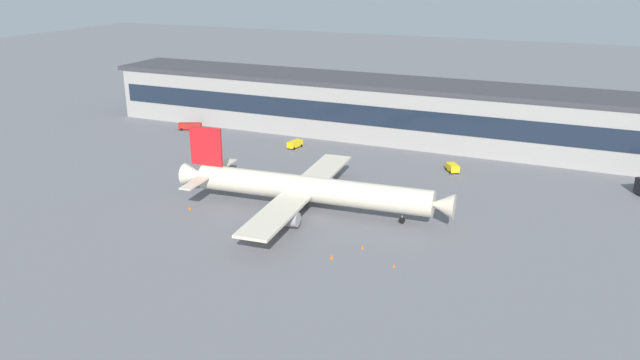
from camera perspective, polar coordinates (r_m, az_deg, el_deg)
name	(u,v)px	position (r m, az deg, el deg)	size (l,w,h in m)	color
ground_plane	(317,216)	(114.62, -0.30, -3.38)	(600.00, 600.00, 0.00)	slate
terminal_building	(406,111)	(164.73, 7.95, 6.38)	(173.26, 19.58, 15.40)	#9E9993
airliner	(307,189)	(115.60, -1.23, -0.82)	(53.96, 46.39, 14.58)	beige
baggage_tug	(452,167)	(141.59, 12.18, 1.16)	(3.66, 4.11, 1.85)	yellow
belt_loader	(190,126)	(177.81, -11.93, 4.94)	(6.67, 4.38, 1.95)	red
follow_me_car	(295,144)	(156.71, -2.37, 3.37)	(2.74, 4.69, 1.85)	yellow
traffic_cone_0	(190,208)	(120.18, -11.99, -2.55)	(0.52, 0.52, 0.65)	#F2590C
traffic_cone_1	(362,247)	(102.16, 3.95, -6.24)	(0.45, 0.45, 0.57)	#F2590C
traffic_cone_2	(331,257)	(98.70, 1.07, -7.12)	(0.56, 0.56, 0.70)	#F2590C
traffic_cone_3	(394,265)	(96.87, 6.85, -7.85)	(0.47, 0.47, 0.58)	#F2590C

